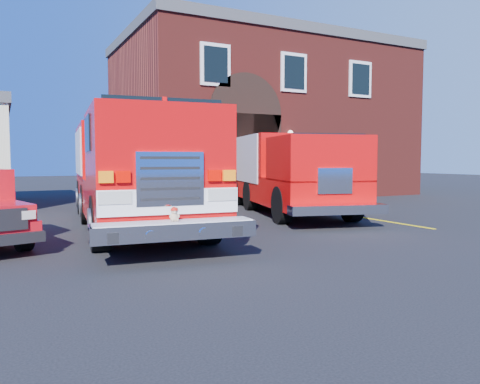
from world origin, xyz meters
name	(u,v)px	position (x,y,z in m)	size (l,w,h in m)	color
ground	(216,246)	(0.00, 0.00, 0.00)	(100.00, 100.00, 0.00)	black
parking_stripe_near	(395,223)	(6.50, 1.00, 0.00)	(0.12, 3.00, 0.01)	yellow
parking_stripe_mid	(334,213)	(6.50, 4.00, 0.00)	(0.12, 3.00, 0.01)	yellow
parking_stripe_far	(289,206)	(6.50, 7.00, 0.00)	(0.12, 3.00, 0.01)	yellow
fire_station	(259,119)	(8.99, 13.98, 4.25)	(15.20, 10.20, 8.45)	maroon
fire_engine	(132,169)	(-0.91, 3.89, 1.67)	(3.94, 10.71, 3.23)	black
secondary_truck	(287,170)	(5.11, 5.00, 1.56)	(4.82, 9.23, 2.87)	black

